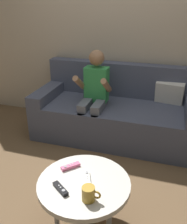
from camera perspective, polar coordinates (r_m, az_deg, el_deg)
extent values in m
plane|color=brown|center=(2.24, -4.83, -18.19)|extent=(9.03, 9.03, 0.00)
cube|color=#B2A38E|center=(3.09, 5.33, 19.65)|extent=(4.52, 0.05, 2.50)
cube|color=#474C60|center=(2.93, 4.98, -1.97)|extent=(1.85, 0.80, 0.41)
cube|color=#474C60|center=(3.07, 6.59, 7.42)|extent=(1.85, 0.16, 0.40)
cube|color=#474C60|center=(3.09, -10.13, 4.57)|extent=(0.18, 0.80, 0.12)
cube|color=silver|center=(2.97, 17.06, 4.30)|extent=(0.33, 0.20, 0.26)
cylinder|color=slate|center=(2.70, -2.79, -4.38)|extent=(0.08, 0.08, 0.41)
cylinder|color=slate|center=(2.66, 0.24, -4.85)|extent=(0.08, 0.08, 0.41)
cube|color=slate|center=(2.73, -1.77, 1.66)|extent=(0.10, 0.32, 0.10)
cube|color=slate|center=(2.69, 1.24, 1.29)|extent=(0.10, 0.32, 0.10)
cube|color=#33934C|center=(2.78, 0.70, 6.36)|extent=(0.25, 0.15, 0.39)
cylinder|color=#936B4C|center=(2.68, -3.22, 6.71)|extent=(0.06, 0.28, 0.22)
cylinder|color=#936B4C|center=(2.60, 2.98, 6.10)|extent=(0.06, 0.28, 0.22)
sphere|color=#936B4C|center=(2.70, 0.74, 12.33)|extent=(0.17, 0.17, 0.17)
cylinder|color=beige|center=(1.72, -2.21, -16.12)|extent=(0.62, 0.62, 0.04)
cylinder|color=gray|center=(1.88, -8.64, -20.70)|extent=(0.04, 0.04, 0.38)
cylinder|color=gray|center=(1.79, 3.59, -23.51)|extent=(0.04, 0.04, 0.38)
cylinder|color=gray|center=(1.99, -0.19, -17.18)|extent=(0.04, 0.04, 0.38)
cube|color=white|center=(1.72, -1.45, -14.84)|extent=(0.09, 0.14, 0.02)
cylinder|color=#99999E|center=(1.74, -1.55, -13.68)|extent=(0.02, 0.02, 0.00)
cylinder|color=silver|center=(1.71, -1.47, -14.42)|extent=(0.01, 0.01, 0.00)
cylinder|color=silver|center=(1.70, -1.41, -14.87)|extent=(0.01, 0.01, 0.00)
cube|color=pink|center=(1.82, -5.29, -12.32)|extent=(0.12, 0.13, 0.02)
cylinder|color=#99999E|center=(1.80, -6.44, -12.30)|extent=(0.02, 0.02, 0.00)
cylinder|color=silver|center=(1.81, -5.40, -12.01)|extent=(0.01, 0.01, 0.00)
cylinder|color=silver|center=(1.82, -4.79, -11.83)|extent=(0.01, 0.01, 0.00)
cube|color=black|center=(1.65, -7.60, -17.03)|extent=(0.13, 0.11, 0.02)
cylinder|color=#99999E|center=(1.62, -6.91, -17.42)|extent=(0.02, 0.02, 0.00)
cylinder|color=silver|center=(1.64, -7.56, -16.75)|extent=(0.01, 0.01, 0.00)
cylinder|color=silver|center=(1.65, -7.94, -16.35)|extent=(0.01, 0.01, 0.00)
cylinder|color=#B78C2D|center=(1.55, -1.18, -18.22)|extent=(0.08, 0.08, 0.10)
torus|color=#B78C2D|center=(1.54, 0.68, -18.47)|extent=(0.06, 0.01, 0.06)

